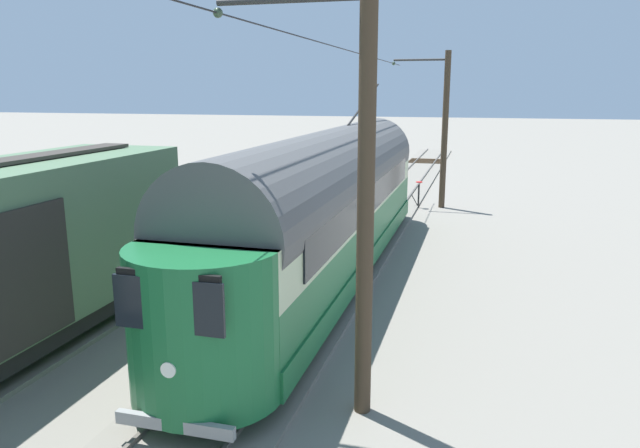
{
  "coord_description": "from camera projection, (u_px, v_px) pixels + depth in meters",
  "views": [
    {
      "loc": [
        -9.35,
        15.14,
        5.39
      ],
      "look_at": [
        -5.18,
        -0.02,
        1.84
      ],
      "focal_mm": 33.26,
      "sensor_mm": 36.0,
      "label": 1
    }
  ],
  "objects": [
    {
      "name": "track_adjacent_siding",
      "position": [
        160.0,
        269.0,
        18.13
      ],
      "size": [
        2.8,
        80.0,
        0.18
      ],
      "color": "slate",
      "rests_on": "ground"
    },
    {
      "name": "switch_stand",
      "position": [
        418.0,
        193.0,
        27.73
      ],
      "size": [
        0.5,
        0.3,
        1.24
      ],
      "color": "black",
      "rests_on": "ground"
    },
    {
      "name": "vintage_streetcar",
      "position": [
        329.0,
        202.0,
        17.03
      ],
      "size": [
        2.65,
        18.46,
        5.48
      ],
      "color": "#196033",
      "rests_on": "ground"
    },
    {
      "name": "overhead_wire_run",
      "position": [
        237.0,
        17.0,
        10.04
      ],
      "size": [
        2.46,
        41.72,
        0.18
      ],
      "color": "black",
      "rests_on": "ground"
    },
    {
      "name": "track_streetcar_siding",
      "position": [
        322.0,
        283.0,
        16.79
      ],
      "size": [
        2.8,
        80.0,
        0.18
      ],
      "color": "slate",
      "rests_on": "ground"
    },
    {
      "name": "ground_plane",
      "position": [
        154.0,
        274.0,
        17.85
      ],
      "size": [
        220.0,
        220.0,
        0.0
      ],
      "primitive_type": "plane",
      "color": "gray"
    },
    {
      "name": "catenary_pole_mid_near",
      "position": [
        362.0,
        198.0,
        9.43
      ],
      "size": [
        2.66,
        0.28,
        7.15
      ],
      "color": "#423323",
      "rests_on": "ground"
    },
    {
      "name": "track_third_siding",
      "position": [
        20.0,
        257.0,
        19.46
      ],
      "size": [
        2.8,
        80.0,
        0.18
      ],
      "color": "slate",
      "rests_on": "ground"
    },
    {
      "name": "catenary_pole_foreground",
      "position": [
        443.0,
        128.0,
        27.16
      ],
      "size": [
        2.66,
        0.28,
        7.15
      ],
      "color": "#423323",
      "rests_on": "ground"
    }
  ]
}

